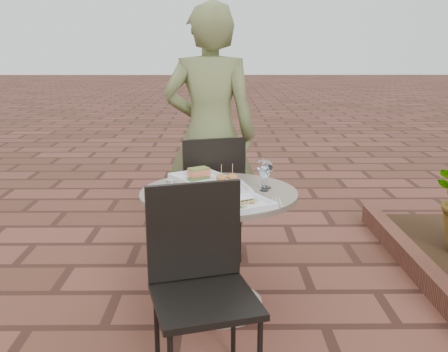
{
  "coord_description": "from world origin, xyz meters",
  "views": [
    {
      "loc": [
        0.24,
        -2.51,
        1.51
      ],
      "look_at": [
        0.26,
        0.23,
        0.82
      ],
      "focal_mm": 40.0,
      "sensor_mm": 36.0,
      "label": 1
    }
  ],
  "objects_px": {
    "cafe_table": "(219,232)",
    "chair_far": "(211,189)",
    "chair_near": "(200,270)",
    "diner": "(210,135)",
    "plate_tuna": "(245,203)",
    "plate_salmon": "(199,177)",
    "plate_sliders": "(227,187)"
  },
  "relations": [
    {
      "from": "diner",
      "to": "plate_sliders",
      "type": "xyz_separation_m",
      "value": [
        0.11,
        -0.82,
        -0.16
      ]
    },
    {
      "from": "chair_far",
      "to": "plate_sliders",
      "type": "relative_size",
      "value": 3.12
    },
    {
      "from": "chair_far",
      "to": "chair_near",
      "type": "relative_size",
      "value": 1.0
    },
    {
      "from": "diner",
      "to": "plate_sliders",
      "type": "bearing_deg",
      "value": 100.95
    },
    {
      "from": "diner",
      "to": "plate_salmon",
      "type": "height_order",
      "value": "diner"
    },
    {
      "from": "cafe_table",
      "to": "chair_far",
      "type": "height_order",
      "value": "chair_far"
    },
    {
      "from": "cafe_table",
      "to": "chair_far",
      "type": "distance_m",
      "value": 0.71
    },
    {
      "from": "plate_salmon",
      "to": "diner",
      "type": "bearing_deg",
      "value": 83.76
    },
    {
      "from": "chair_far",
      "to": "chair_near",
      "type": "distance_m",
      "value": 1.37
    },
    {
      "from": "cafe_table",
      "to": "plate_salmon",
      "type": "distance_m",
      "value": 0.39
    },
    {
      "from": "cafe_table",
      "to": "chair_far",
      "type": "xyz_separation_m",
      "value": [
        -0.06,
        0.7,
        0.07
      ]
    },
    {
      "from": "plate_sliders",
      "to": "plate_tuna",
      "type": "bearing_deg",
      "value": -71.98
    },
    {
      "from": "diner",
      "to": "plate_salmon",
      "type": "xyz_separation_m",
      "value": [
        -0.06,
        -0.56,
        -0.17
      ]
    },
    {
      "from": "chair_far",
      "to": "plate_sliders",
      "type": "bearing_deg",
      "value": 82.76
    },
    {
      "from": "diner",
      "to": "plate_salmon",
      "type": "distance_m",
      "value": 0.59
    },
    {
      "from": "cafe_table",
      "to": "plate_sliders",
      "type": "height_order",
      "value": "plate_sliders"
    },
    {
      "from": "chair_far",
      "to": "plate_tuna",
      "type": "height_order",
      "value": "chair_far"
    },
    {
      "from": "cafe_table",
      "to": "chair_near",
      "type": "xyz_separation_m",
      "value": [
        -0.09,
        -0.67,
        0.07
      ]
    },
    {
      "from": "cafe_table",
      "to": "plate_salmon",
      "type": "bearing_deg",
      "value": 116.34
    },
    {
      "from": "diner",
      "to": "plate_sliders",
      "type": "height_order",
      "value": "diner"
    },
    {
      "from": "chair_near",
      "to": "diner",
      "type": "height_order",
      "value": "diner"
    },
    {
      "from": "diner",
      "to": "plate_sliders",
      "type": "relative_size",
      "value": 6.16
    },
    {
      "from": "plate_tuna",
      "to": "cafe_table",
      "type": "bearing_deg",
      "value": 115.73
    },
    {
      "from": "chair_far",
      "to": "diner",
      "type": "relative_size",
      "value": 0.51
    },
    {
      "from": "cafe_table",
      "to": "plate_sliders",
      "type": "bearing_deg",
      "value": -10.34
    },
    {
      "from": "plate_salmon",
      "to": "plate_sliders",
      "type": "xyz_separation_m",
      "value": [
        0.17,
        -0.26,
        0.01
      ]
    },
    {
      "from": "chair_near",
      "to": "plate_sliders",
      "type": "xyz_separation_m",
      "value": [
        0.13,
        0.66,
        0.21
      ]
    },
    {
      "from": "chair_near",
      "to": "plate_sliders",
      "type": "distance_m",
      "value": 0.7
    },
    {
      "from": "chair_far",
      "to": "plate_salmon",
      "type": "xyz_separation_m",
      "value": [
        -0.07,
        -0.45,
        0.2
      ]
    },
    {
      "from": "chair_far",
      "to": "plate_salmon",
      "type": "bearing_deg",
      "value": 66.2
    },
    {
      "from": "chair_far",
      "to": "plate_sliders",
      "type": "xyz_separation_m",
      "value": [
        0.11,
        -0.71,
        0.21
      ]
    },
    {
      "from": "diner",
      "to": "plate_tuna",
      "type": "height_order",
      "value": "diner"
    }
  ]
}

